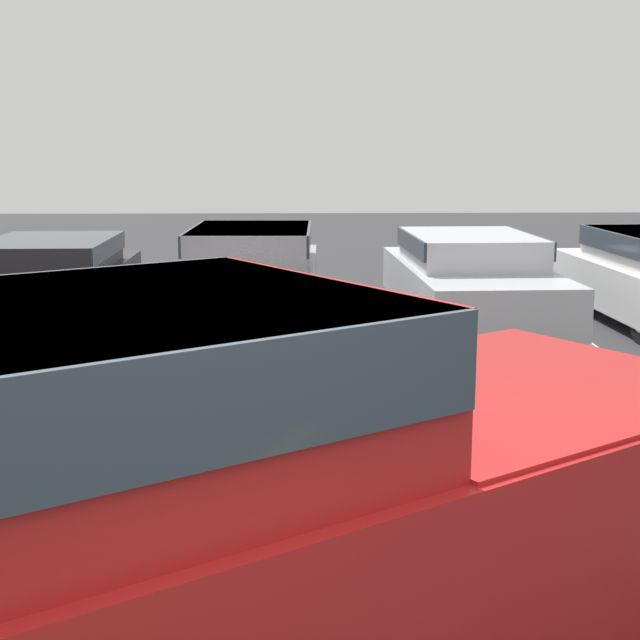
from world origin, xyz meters
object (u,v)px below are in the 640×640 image
parked_sedan_c (470,276)px  parked_sedan_a (50,281)px  parked_sedan_b (251,271)px  wheel_stop_curb (234,288)px  pickup_truck (179,525)px

parked_sedan_c → parked_sedan_a: bearing=-90.0°
parked_sedan_b → parked_sedan_c: bearing=86.0°
parked_sedan_a → wheel_stop_curb: size_ratio=2.55×
pickup_truck → parked_sedan_c: 9.16m
pickup_truck → parked_sedan_a: bearing=74.8°
pickup_truck → wheel_stop_curb: (-0.55, 11.45, -0.85)m
parked_sedan_a → wheel_stop_curb: bearing=141.7°
pickup_truck → parked_sedan_a: 8.97m
parked_sedan_a → parked_sedan_c: bearing=90.9°
pickup_truck → wheel_stop_curb: size_ratio=3.38×
pickup_truck → parked_sedan_c: pickup_truck is taller
pickup_truck → wheel_stop_curb: bearing=59.4°
parked_sedan_b → parked_sedan_c: size_ratio=1.06×
parked_sedan_a → parked_sedan_b: parked_sedan_b is taller
pickup_truck → wheel_stop_curb: 11.49m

